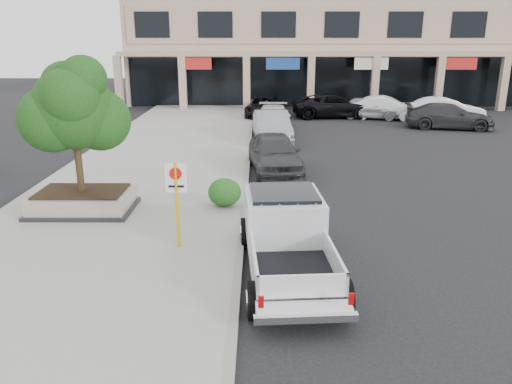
% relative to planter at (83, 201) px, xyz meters
% --- Properties ---
extents(ground, '(120.00, 120.00, 0.00)m').
position_rel_planter_xyz_m(ground, '(6.71, -2.59, -0.48)').
color(ground, black).
rests_on(ground, ground).
extents(sidewalk, '(8.00, 52.00, 0.15)m').
position_rel_planter_xyz_m(sidewalk, '(1.21, 3.41, -0.40)').
color(sidewalk, gray).
rests_on(sidewalk, ground).
extents(curb, '(0.20, 52.00, 0.15)m').
position_rel_planter_xyz_m(curb, '(5.16, 3.41, -0.40)').
color(curb, gray).
rests_on(curb, ground).
extents(strip_mall, '(40.55, 12.43, 9.50)m').
position_rel_planter_xyz_m(strip_mall, '(14.71, 31.34, 4.27)').
color(strip_mall, tan).
rests_on(strip_mall, ground).
extents(planter, '(3.20, 2.20, 0.68)m').
position_rel_planter_xyz_m(planter, '(0.00, 0.00, 0.00)').
color(planter, black).
rests_on(planter, sidewalk).
extents(planter_tree, '(2.90, 2.55, 4.00)m').
position_rel_planter_xyz_m(planter_tree, '(0.13, 0.15, 2.94)').
color(planter_tree, '#322013').
rests_on(planter_tree, planter).
extents(no_parking_sign, '(0.55, 0.09, 2.30)m').
position_rel_planter_xyz_m(no_parking_sign, '(3.53, -2.87, 1.16)').
color(no_parking_sign, '#E4A80C').
rests_on(no_parking_sign, sidewalk).
extents(hedge, '(1.10, 0.99, 0.93)m').
position_rel_planter_xyz_m(hedge, '(4.53, 0.50, 0.14)').
color(hedge, '#1B4A15').
rests_on(hedge, sidewalk).
extents(pickup_truck, '(2.50, 5.85, 1.80)m').
position_rel_planter_xyz_m(pickup_truck, '(6.36, -4.22, 0.42)').
color(pickup_truck, silver).
rests_on(pickup_truck, ground).
extents(curb_car_a, '(2.52, 5.04, 1.65)m').
position_rel_planter_xyz_m(curb_car_a, '(6.33, 5.47, 0.35)').
color(curb_car_a, '#303336').
rests_on(curb_car_a, ground).
extents(curb_car_b, '(2.19, 5.20, 1.67)m').
position_rel_planter_xyz_m(curb_car_b, '(6.38, 11.99, 0.36)').
color(curb_car_b, gray).
rests_on(curb_car_b, ground).
extents(curb_car_c, '(2.32, 5.34, 1.53)m').
position_rel_planter_xyz_m(curb_car_c, '(6.52, 15.12, 0.29)').
color(curb_car_c, silver).
rests_on(curb_car_c, ground).
extents(curb_car_d, '(2.90, 5.46, 1.46)m').
position_rel_planter_xyz_m(curb_car_d, '(6.04, 20.94, 0.25)').
color(curb_car_d, black).
rests_on(curb_car_d, ground).
extents(lot_car_a, '(4.83, 3.01, 1.53)m').
position_rel_planter_xyz_m(lot_car_a, '(13.46, 20.22, 0.29)').
color(lot_car_a, '#A9ACB2').
rests_on(lot_car_a, ground).
extents(lot_car_b, '(5.08, 2.95, 1.58)m').
position_rel_planter_xyz_m(lot_car_b, '(14.51, 19.98, 0.32)').
color(lot_car_b, white).
rests_on(lot_car_b, ground).
extents(lot_car_c, '(5.72, 3.24, 1.56)m').
position_rel_planter_xyz_m(lot_car_c, '(17.64, 16.20, 0.31)').
color(lot_car_c, '#2B2C30').
rests_on(lot_car_c, ground).
extents(lot_car_d, '(6.18, 3.17, 1.67)m').
position_rel_planter_xyz_m(lot_car_d, '(11.10, 20.84, 0.36)').
color(lot_car_d, black).
rests_on(lot_car_d, ground).
extents(lot_car_e, '(4.49, 2.31, 1.46)m').
position_rel_planter_xyz_m(lot_car_e, '(19.19, 21.67, 0.26)').
color(lot_car_e, gray).
rests_on(lot_car_e, ground).
extents(lot_car_f, '(5.07, 1.78, 1.67)m').
position_rel_planter_xyz_m(lot_car_f, '(18.21, 18.57, 0.36)').
color(lot_car_f, white).
rests_on(lot_car_f, ground).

